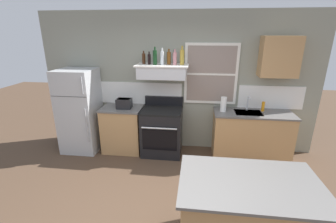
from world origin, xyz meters
TOP-DOWN VIEW (x-y plane):
  - back_wall at (0.03, 2.23)m, footprint 5.40×0.11m
  - refrigerator at (-1.90, 1.84)m, footprint 0.70×0.72m
  - counter_left_of_stove at (-1.05, 1.90)m, footprint 0.79×0.63m
  - toaster at (-0.98, 1.85)m, footprint 0.30×0.20m
  - stove_range at (-0.25, 1.86)m, footprint 0.76×0.69m
  - range_hood_shelf at (-0.25, 1.96)m, footprint 0.96×0.52m
  - bottle_brown_stout at (-0.61, 2.02)m, footprint 0.06×0.06m
  - bottle_balsamic_dark at (-0.49, 1.96)m, footprint 0.06×0.06m
  - bottle_dark_green_wine at (-0.37, 1.90)m, footprint 0.07×0.07m
  - bottle_clear_tall at (-0.24, 1.91)m, footprint 0.06×0.06m
  - bottle_amber_wine at (-0.13, 1.99)m, footprint 0.07×0.07m
  - bottle_rose_pink at (-0.02, 1.95)m, footprint 0.07×0.07m
  - bottle_champagne_gold_foil at (0.11, 1.98)m, footprint 0.08×0.08m
  - counter_right_with_sink at (1.45, 1.90)m, footprint 1.43×0.63m
  - sink_faucet at (1.35, 2.00)m, footprint 0.03×0.17m
  - paper_towel_roll at (0.89, 1.90)m, footprint 0.11×0.11m
  - dish_soap_bottle at (1.63, 2.00)m, footprint 0.06×0.06m
  - kitchen_island at (0.96, -0.28)m, footprint 1.40×0.90m
  - upper_cabinet_right at (1.80, 2.04)m, footprint 0.64×0.32m

SIDE VIEW (x-z plane):
  - counter_left_of_stove at x=-1.05m, z-range 0.00..0.91m
  - counter_right_with_sink at x=1.45m, z-range 0.00..0.91m
  - kitchen_island at x=0.96m, z-range 0.00..0.91m
  - stove_range at x=-0.25m, z-range -0.08..1.01m
  - refrigerator at x=-1.90m, z-range 0.00..1.64m
  - dish_soap_bottle at x=1.63m, z-range 0.91..1.09m
  - toaster at x=-0.98m, z-range 0.91..1.10m
  - paper_towel_roll at x=0.89m, z-range 0.91..1.18m
  - sink_faucet at x=1.35m, z-range 0.94..1.22m
  - back_wall at x=0.03m, z-range 0.00..2.70m
  - range_hood_shelf at x=-0.25m, z-range 1.50..1.75m
  - bottle_balsamic_dark at x=-0.49m, z-range 1.73..1.95m
  - bottle_brown_stout at x=-0.61m, z-range 1.73..1.96m
  - bottle_rose_pink at x=-0.02m, z-range 1.72..2.00m
  - bottle_amber_wine at x=-0.13m, z-range 1.72..2.00m
  - bottle_clear_tall at x=-0.24m, z-range 1.72..2.02m
  - bottle_dark_green_wine at x=-0.37m, z-range 1.72..2.04m
  - bottle_champagne_gold_foil at x=0.11m, z-range 1.72..2.05m
  - upper_cabinet_right at x=1.80m, z-range 1.55..2.25m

